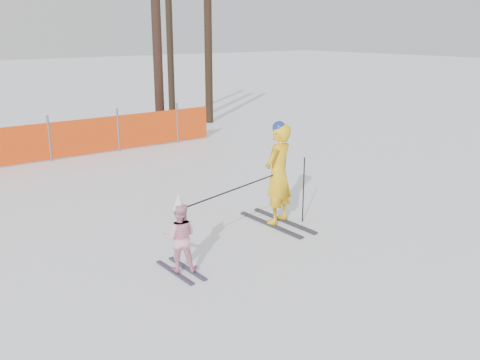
{
  "coord_description": "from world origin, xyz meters",
  "views": [
    {
      "loc": [
        -5.32,
        -6.36,
        3.46
      ],
      "look_at": [
        0.0,
        0.5,
        1.0
      ],
      "focal_mm": 40.0,
      "sensor_mm": 36.0,
      "label": 1
    }
  ],
  "objects": [
    {
      "name": "tree_trunks",
      "position": [
        4.74,
        10.2,
        3.08
      ],
      "size": [
        3.15,
        2.85,
        6.86
      ],
      "color": "black",
      "rests_on": "ground"
    },
    {
      "name": "ground",
      "position": [
        0.0,
        0.0,
        0.0
      ],
      "size": [
        120.0,
        120.0,
        0.0
      ],
      "primitive_type": "plane",
      "color": "white",
      "rests_on": "ground"
    },
    {
      "name": "ski_poles",
      "position": [
        0.25,
        0.26,
        0.84
      ],
      "size": [
        2.81,
        0.6,
        1.23
      ],
      "color": "black",
      "rests_on": "ground"
    },
    {
      "name": "adult",
      "position": [
        0.89,
        0.53,
        0.95
      ],
      "size": [
        0.77,
        1.65,
        1.91
      ],
      "color": "black",
      "rests_on": "ground"
    },
    {
      "name": "child",
      "position": [
        -1.57,
        -0.1,
        0.55
      ],
      "size": [
        0.63,
        0.97,
        1.21
      ],
      "color": "black",
      "rests_on": "ground"
    }
  ]
}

